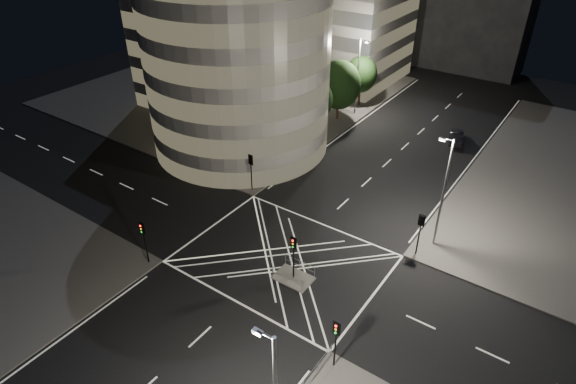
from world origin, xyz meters
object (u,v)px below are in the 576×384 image
Objects in this scene: street_lamp_right_far at (443,190)px; street_lamp_left_far at (358,75)px; traffic_signal_nr at (336,336)px; street_lamp_left_near at (276,122)px; sedan at (456,137)px; traffic_signal_nl at (144,235)px; traffic_signal_island at (294,250)px; traffic_signal_fr at (420,227)px; central_island at (293,278)px; traffic_signal_fl at (251,166)px.

street_lamp_left_far is at bearing 131.94° from street_lamp_right_far.
traffic_signal_nr is 41.15m from street_lamp_left_far.
traffic_signal_nr is 26.32m from street_lamp_left_near.
street_lamp_left_near is 2.31× the size of sedan.
traffic_signal_nl is 38.77m from sedan.
traffic_signal_nl is 1.00× the size of traffic_signal_island.
traffic_signal_fr reaches higher than sedan.
traffic_signal_nr is 36.66m from sedan.
street_lamp_left_near is (-11.44, 13.50, 5.47)m from central_island.
sedan is (13.95, 17.55, -4.83)m from street_lamp_left_near.
street_lamp_right_far is 21.67m from sedan.
traffic_signal_fr is at bearing -15.92° from street_lamp_left_near.
street_lamp_right_far is at bearing 6.88° from traffic_signal_fl.
traffic_signal_nr is at bearing 78.98° from sedan.
street_lamp_right_far reaches higher than traffic_signal_nl.
traffic_signal_nr is 8.62m from traffic_signal_island.
street_lamp_left_far is at bearing 90.00° from street_lamp_left_near.
traffic_signal_island is (0.00, 0.00, 2.84)m from central_island.
street_lamp_right_far is (0.64, 2.20, 2.63)m from traffic_signal_fr.
central_island is at bearing -125.30° from street_lamp_right_far.
traffic_signal_fl is at bearing 180.00° from traffic_signal_fr.
traffic_signal_nl and traffic_signal_nr have the same top height.
traffic_signal_island reaches higher than sedan.
traffic_signal_fl and traffic_signal_nr have the same top height.
street_lamp_left_far is at bearing 109.95° from central_island.
central_island is 18.52m from street_lamp_left_near.
traffic_signal_nl is 0.40× the size of street_lamp_left_far.
traffic_signal_fr is 29.63m from street_lamp_left_far.
traffic_signal_island is 31.23m from sedan.
street_lamp_left_far is (-18.24, 23.20, 2.63)m from traffic_signal_fr.
street_lamp_left_near is (-18.24, 18.80, 2.63)m from traffic_signal_nr.
sedan is (13.32, 36.35, -2.20)m from traffic_signal_nl.
street_lamp_left_far reaches higher than traffic_signal_fr.
street_lamp_left_near reaches higher than central_island.
traffic_signal_island is 0.40× the size of street_lamp_left_far.
traffic_signal_nr is at bearing -92.30° from street_lamp_right_far.
traffic_signal_island is (-6.80, -8.30, 0.00)m from traffic_signal_fr.
street_lamp_right_far is (18.24, 2.20, 2.63)m from traffic_signal_fl.
traffic_signal_fl and traffic_signal_fr have the same top height.
street_lamp_right_far is (7.44, 10.50, 5.47)m from central_island.
central_island is 2.84m from traffic_signal_island.
sedan is (2.52, 31.05, -2.20)m from traffic_signal_island.
central_island is 0.75× the size of traffic_signal_fl.
sedan is (-4.28, 36.35, -2.20)m from traffic_signal_nr.
street_lamp_left_far is at bearing 128.17° from traffic_signal_fr.
traffic_signal_fr is 19.14m from street_lamp_left_near.
street_lamp_right_far reaches higher than central_island.
traffic_signal_nr is at bearing -37.93° from traffic_signal_island.
traffic_signal_nl is at bearing -88.06° from street_lamp_left_near.
central_island is 11.10m from traffic_signal_fr.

